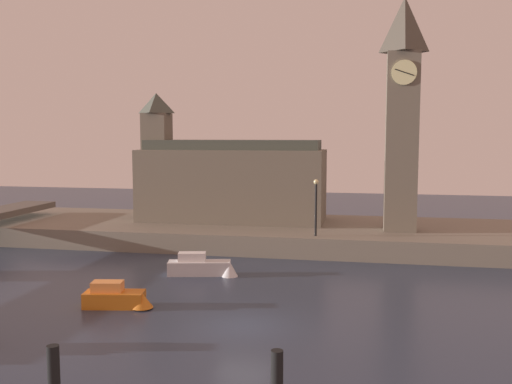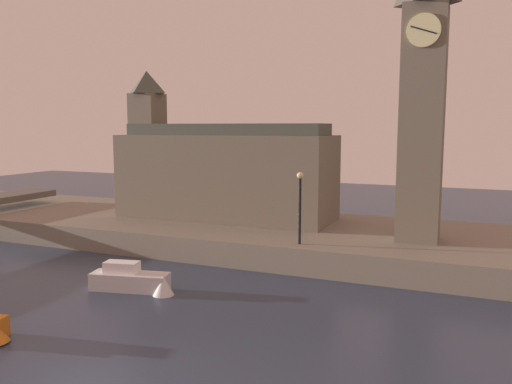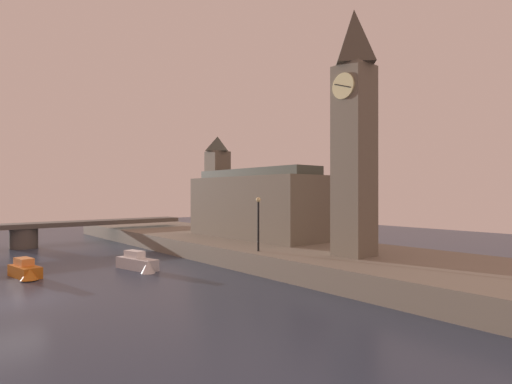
{
  "view_description": "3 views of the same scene",
  "coord_description": "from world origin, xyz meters",
  "views": [
    {
      "loc": [
        5.37,
        -24.39,
        8.64
      ],
      "look_at": [
        -2.27,
        14.64,
        4.59
      ],
      "focal_mm": 39.85,
      "sensor_mm": 36.0,
      "label": 1
    },
    {
      "loc": [
        10.5,
        -11.42,
        7.97
      ],
      "look_at": [
        -1.75,
        17.67,
        3.93
      ],
      "focal_mm": 36.0,
      "sensor_mm": 36.0,
      "label": 2
    },
    {
      "loc": [
        24.63,
        -4.29,
        5.83
      ],
      "look_at": [
        1.14,
        15.6,
        5.9
      ],
      "focal_mm": 28.3,
      "sensor_mm": 36.0,
      "label": 3
    }
  ],
  "objects": [
    {
      "name": "far_embankment",
      "position": [
        0.0,
        20.0,
        0.75
      ],
      "size": [
        70.0,
        12.0,
        1.5
      ],
      "primitive_type": "cube",
      "color": "slate",
      "rests_on": "ground"
    },
    {
      "name": "clock_tower",
      "position": [
        7.84,
        18.78,
        10.31
      ],
      "size": [
        2.54,
        2.58,
        16.99
      ],
      "color": "#6B6051",
      "rests_on": "far_embankment"
    },
    {
      "name": "parliament_hall",
      "position": [
        -6.09,
        21.23,
        4.86
      ],
      "size": [
        15.27,
        5.61,
        10.57
      ],
      "color": "#6B6051",
      "rests_on": "far_embankment"
    },
    {
      "name": "streetlamp",
      "position": [
        1.92,
        15.16,
        3.99
      ],
      "size": [
        0.36,
        0.36,
        4.0
      ],
      "color": "black",
      "rests_on": "far_embankment"
    },
    {
      "name": "boat_ferry_white",
      "position": [
        -4.35,
        8.62,
        0.52
      ],
      "size": [
        4.52,
        1.93,
        1.39
      ],
      "color": "silver",
      "rests_on": "ground"
    }
  ]
}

